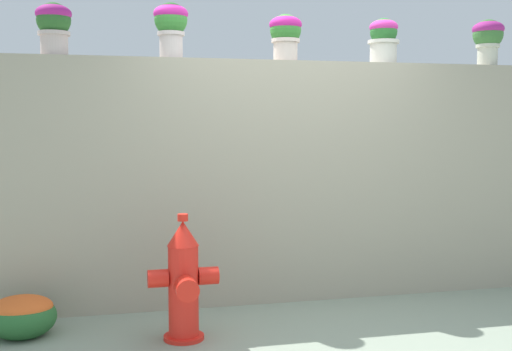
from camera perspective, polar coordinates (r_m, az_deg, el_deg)
ground_plane at (r=4.76m, az=6.35°, el=-14.36°), size 24.00×24.00×0.00m
stone_wall at (r=5.60m, az=2.50°, el=-0.53°), size 6.63×0.30×2.08m
potted_plant_1 at (r=5.42m, az=-17.62°, el=12.80°), size 0.28×0.28×0.42m
potted_plant_2 at (r=5.43m, az=-7.61°, el=13.34°), size 0.29×0.29×0.46m
potted_plant_3 at (r=5.60m, az=2.66°, el=12.61°), size 0.28×0.28×0.40m
potted_plant_4 at (r=5.97m, az=11.32°, el=11.96°), size 0.28×0.28×0.41m
potted_plant_5 at (r=6.47m, az=20.01°, el=11.58°), size 0.29×0.29×0.43m
fire_hydrant at (r=4.64m, az=-6.48°, el=-9.47°), size 0.50×0.41×0.91m
flower_bush_left at (r=5.04m, az=-20.17°, el=-11.57°), size 0.49×0.44×0.32m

